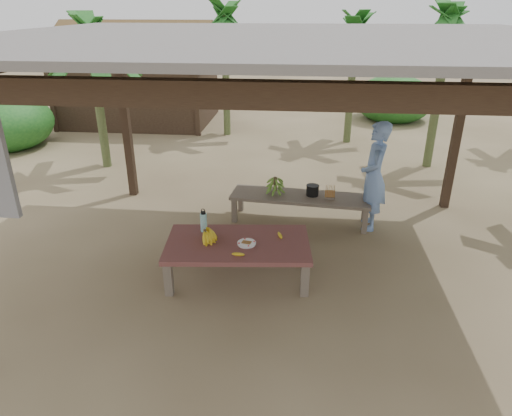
# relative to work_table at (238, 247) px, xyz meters

# --- Properties ---
(ground) EXTENTS (80.00, 80.00, 0.00)m
(ground) POSITION_rel_work_table_xyz_m (0.47, 0.29, -0.43)
(ground) COLOR brown
(ground) RESTS_ON ground
(pavilion) EXTENTS (6.60, 5.60, 2.95)m
(pavilion) POSITION_rel_work_table_xyz_m (0.46, 0.28, 2.34)
(pavilion) COLOR black
(pavilion) RESTS_ON ground
(work_table) EXTENTS (1.89, 1.16, 0.50)m
(work_table) POSITION_rel_work_table_xyz_m (0.00, 0.00, 0.00)
(work_table) COLOR brown
(work_table) RESTS_ON ground
(bench) EXTENTS (2.25, 0.81, 0.45)m
(bench) POSITION_rel_work_table_xyz_m (0.76, 1.74, -0.04)
(bench) COLOR brown
(bench) RESTS_ON ground
(ripe_banana_bunch) EXTENTS (0.30, 0.26, 0.18)m
(ripe_banana_bunch) POSITION_rel_work_table_xyz_m (-0.41, -0.01, 0.15)
(ripe_banana_bunch) COLOR yellow
(ripe_banana_bunch) RESTS_ON work_table
(plate) EXTENTS (0.23, 0.23, 0.04)m
(plate) POSITION_rel_work_table_xyz_m (0.12, -0.06, 0.08)
(plate) COLOR white
(plate) RESTS_ON work_table
(loose_banana_front) EXTENTS (0.16, 0.09, 0.04)m
(loose_banana_front) POSITION_rel_work_table_xyz_m (0.05, -0.34, 0.09)
(loose_banana_front) COLOR yellow
(loose_banana_front) RESTS_ON work_table
(loose_banana_side) EXTENTS (0.10, 0.15, 0.04)m
(loose_banana_side) POSITION_rel_work_table_xyz_m (0.52, 0.20, 0.09)
(loose_banana_side) COLOR yellow
(loose_banana_side) RESTS_ON work_table
(water_flask) EXTENTS (0.09, 0.09, 0.32)m
(water_flask) POSITION_rel_work_table_xyz_m (-0.49, 0.26, 0.20)
(water_flask) COLOR #3CBBBC
(water_flask) RESTS_ON work_table
(green_banana_stalk) EXTENTS (0.28, 0.28, 0.30)m
(green_banana_stalk) POSITION_rel_work_table_xyz_m (0.36, 1.77, 0.16)
(green_banana_stalk) COLOR #598C2D
(green_banana_stalk) RESTS_ON bench
(cooking_pot) EXTENTS (0.19, 0.19, 0.17)m
(cooking_pot) POSITION_rel_work_table_xyz_m (0.95, 1.76, 0.10)
(cooking_pot) COLOR black
(cooking_pot) RESTS_ON bench
(skewer_rack) EXTENTS (0.19, 0.10, 0.24)m
(skewer_rack) POSITION_rel_work_table_xyz_m (1.22, 1.64, 0.14)
(skewer_rack) COLOR #A57F47
(skewer_rack) RESTS_ON bench
(woman) EXTENTS (0.45, 0.64, 1.70)m
(woman) POSITION_rel_work_table_xyz_m (1.86, 1.64, 0.41)
(woman) COLOR #6E8FD0
(woman) RESTS_ON ground
(hut) EXTENTS (4.40, 3.43, 2.85)m
(hut) POSITION_rel_work_table_xyz_m (-4.03, 8.29, 0.67)
(hut) COLOR black
(hut) RESTS_ON ground
(banana_plant_ne) EXTENTS (1.80, 1.80, 3.23)m
(banana_plant_ne) POSITION_rel_work_table_xyz_m (3.49, 4.81, 2.30)
(banana_plant_ne) COLOR #596638
(banana_plant_ne) RESTS_ON ground
(banana_plant_n) EXTENTS (1.80, 1.80, 2.99)m
(banana_plant_n) POSITION_rel_work_table_xyz_m (1.90, 6.58, 2.07)
(banana_plant_n) COLOR #596638
(banana_plant_n) RESTS_ON ground
(banana_plant_nw) EXTENTS (1.80, 1.80, 3.21)m
(banana_plant_nw) POSITION_rel_work_table_xyz_m (-1.27, 6.99, 2.28)
(banana_plant_nw) COLOR #596638
(banana_plant_nw) RESTS_ON ground
(banana_plant_w) EXTENTS (1.80, 1.80, 2.90)m
(banana_plant_w) POSITION_rel_work_table_xyz_m (-3.46, 4.09, 1.99)
(banana_plant_w) COLOR #596638
(banana_plant_w) RESTS_ON ground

